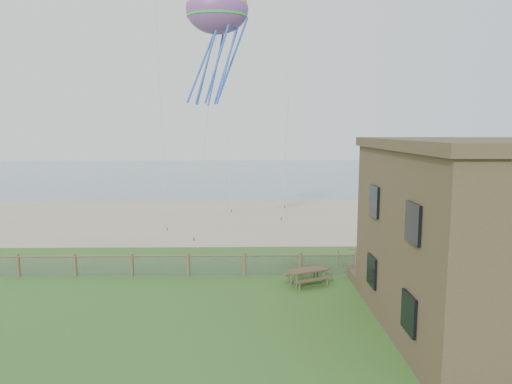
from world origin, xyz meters
The scene contains 7 objects.
ground centered at (0.00, 0.00, 0.00)m, with size 160.00×160.00×0.00m, color #385D20.
sand_beach centered at (0.00, 22.00, 0.00)m, with size 72.00×20.00×0.02m, color tan.
ocean centered at (0.00, 66.00, 0.00)m, with size 160.00×68.00×0.02m, color slate.
chainlink_fence centered at (0.00, 6.00, 0.55)m, with size 36.20×0.20×1.25m, color brown, non-canonical shape.
motel_deck centered at (13.00, 5.00, 0.25)m, with size 15.00×2.00×0.50m, color brown.
picnic_table centered at (3.18, 4.58, 0.43)m, with size 2.03×1.53×0.86m, color brown, non-canonical shape.
octopus_kite centered at (-1.63, 10.78, 12.93)m, with size 3.65×2.58×7.51m, color red, non-canonical shape.
Camera 1 is at (0.21, -17.62, 7.72)m, focal length 32.00 mm.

